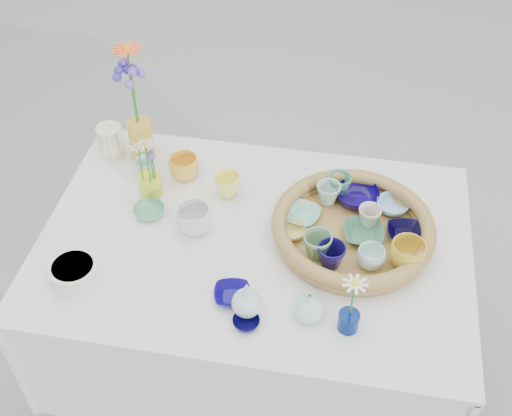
% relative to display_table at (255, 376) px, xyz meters
% --- Properties ---
extents(ground, '(80.00, 80.00, 0.00)m').
position_rel_display_table_xyz_m(ground, '(0.00, 0.00, 0.00)').
color(ground, '#A6A6A2').
extents(display_table, '(1.26, 0.86, 0.77)m').
position_rel_display_table_xyz_m(display_table, '(0.00, 0.00, 0.00)').
color(display_table, silver).
rests_on(display_table, ground).
extents(wicker_tray, '(0.47, 0.47, 0.08)m').
position_rel_display_table_xyz_m(wicker_tray, '(0.28, 0.05, 0.80)').
color(wicker_tray, brown).
rests_on(wicker_tray, display_table).
extents(tray_ceramic_0, '(0.15, 0.15, 0.04)m').
position_rel_display_table_xyz_m(tray_ceramic_0, '(0.28, 0.19, 0.80)').
color(tray_ceramic_0, '#0F0354').
rests_on(tray_ceramic_0, wicker_tray).
extents(tray_ceramic_1, '(0.12, 0.12, 0.03)m').
position_rel_display_table_xyz_m(tray_ceramic_1, '(0.43, 0.07, 0.80)').
color(tray_ceramic_1, black).
rests_on(tray_ceramic_1, wicker_tray).
extents(tray_ceramic_2, '(0.13, 0.13, 0.08)m').
position_rel_display_table_xyz_m(tray_ceramic_2, '(0.43, -0.04, 0.82)').
color(tray_ceramic_2, gold).
rests_on(tray_ceramic_2, wicker_tray).
extents(tray_ceramic_3, '(0.13, 0.13, 0.03)m').
position_rel_display_table_xyz_m(tray_ceramic_3, '(0.31, 0.05, 0.80)').
color(tray_ceramic_3, '#3A7152').
rests_on(tray_ceramic_3, wicker_tray).
extents(tray_ceramic_4, '(0.11, 0.11, 0.08)m').
position_rel_display_table_xyz_m(tray_ceramic_4, '(0.19, -0.05, 0.82)').
color(tray_ceramic_4, '#6B9E6B').
rests_on(tray_ceramic_4, wicker_tray).
extents(tray_ceramic_5, '(0.13, 0.13, 0.03)m').
position_rel_display_table_xyz_m(tray_ceramic_5, '(0.12, 0.09, 0.80)').
color(tray_ceramic_5, '#80C8B8').
rests_on(tray_ceramic_5, wicker_tray).
extents(tray_ceramic_6, '(0.08, 0.08, 0.07)m').
position_rel_display_table_xyz_m(tray_ceramic_6, '(0.20, 0.17, 0.82)').
color(tray_ceramic_6, '#AECCC4').
rests_on(tray_ceramic_6, wicker_tray).
extents(tray_ceramic_7, '(0.07, 0.07, 0.06)m').
position_rel_display_table_xyz_m(tray_ceramic_7, '(0.32, 0.10, 0.81)').
color(tray_ceramic_7, beige).
rests_on(tray_ceramic_7, wicker_tray).
extents(tray_ceramic_8, '(0.13, 0.13, 0.03)m').
position_rel_display_table_xyz_m(tray_ceramic_8, '(0.39, 0.17, 0.80)').
color(tray_ceramic_8, '#89C1E6').
rests_on(tray_ceramic_8, wicker_tray).
extents(tray_ceramic_9, '(0.09, 0.09, 0.07)m').
position_rel_display_table_xyz_m(tray_ceramic_9, '(0.23, -0.08, 0.82)').
color(tray_ceramic_9, '#100946').
rests_on(tray_ceramic_9, wicker_tray).
extents(tray_ceramic_10, '(0.09, 0.09, 0.03)m').
position_rel_display_table_xyz_m(tray_ceramic_10, '(0.11, 0.02, 0.80)').
color(tray_ceramic_10, '#E4CF61').
rests_on(tray_ceramic_10, wicker_tray).
extents(tray_ceramic_11, '(0.10, 0.10, 0.06)m').
position_rel_display_table_xyz_m(tray_ceramic_11, '(0.34, -0.06, 0.81)').
color(tray_ceramic_11, silver).
rests_on(tray_ceramic_11, wicker_tray).
extents(tray_ceramic_12, '(0.08, 0.08, 0.07)m').
position_rel_display_table_xyz_m(tray_ceramic_12, '(0.23, 0.22, 0.82)').
color(tray_ceramic_12, '#45996F').
rests_on(tray_ceramic_12, wicker_tray).
extents(loose_ceramic_0, '(0.11, 0.11, 0.08)m').
position_rel_display_table_xyz_m(loose_ceramic_0, '(-0.27, 0.23, 0.80)').
color(loose_ceramic_0, gold).
rests_on(loose_ceramic_0, display_table).
extents(loose_ceramic_1, '(0.09, 0.09, 0.08)m').
position_rel_display_table_xyz_m(loose_ceramic_1, '(-0.12, 0.17, 0.80)').
color(loose_ceramic_1, '#FEFA61').
rests_on(loose_ceramic_1, display_table).
extents(loose_ceramic_2, '(0.12, 0.12, 0.03)m').
position_rel_display_table_xyz_m(loose_ceramic_2, '(-0.33, 0.04, 0.78)').
color(loose_ceramic_2, '#58A675').
rests_on(loose_ceramic_2, display_table).
extents(loose_ceramic_3, '(0.14, 0.14, 0.08)m').
position_rel_display_table_xyz_m(loose_ceramic_3, '(-0.18, 0.00, 0.81)').
color(loose_ceramic_3, silver).
rests_on(loose_ceramic_3, display_table).
extents(loose_ceramic_4, '(0.11, 0.11, 0.02)m').
position_rel_display_table_xyz_m(loose_ceramic_4, '(-0.02, -0.23, 0.78)').
color(loose_ceramic_4, '#0D0567').
rests_on(loose_ceramic_4, display_table).
extents(loose_ceramic_5, '(0.07, 0.07, 0.06)m').
position_rel_display_table_xyz_m(loose_ceramic_5, '(-0.40, 0.22, 0.80)').
color(loose_ceramic_5, '#99D2CF').
rests_on(loose_ceramic_5, display_table).
extents(loose_ceramic_6, '(0.08, 0.08, 0.02)m').
position_rel_display_table_xyz_m(loose_ceramic_6, '(0.03, -0.31, 0.78)').
color(loose_ceramic_6, '#070438').
rests_on(loose_ceramic_6, display_table).
extents(fluted_bowl, '(0.17, 0.17, 0.07)m').
position_rel_display_table_xyz_m(fluted_bowl, '(-0.45, -0.25, 0.80)').
color(fluted_bowl, silver).
rests_on(fluted_bowl, display_table).
extents(bud_vase_paleblue, '(0.11, 0.11, 0.12)m').
position_rel_display_table_xyz_m(bud_vase_paleblue, '(0.03, -0.27, 0.83)').
color(bud_vase_paleblue, silver).
rests_on(bud_vase_paleblue, display_table).
extents(bud_vase_seafoam, '(0.09, 0.09, 0.09)m').
position_rel_display_table_xyz_m(bud_vase_seafoam, '(0.19, -0.25, 0.81)').
color(bud_vase_seafoam, '#ABE6C8').
rests_on(bud_vase_seafoam, display_table).
extents(bud_vase_cobalt, '(0.07, 0.07, 0.06)m').
position_rel_display_table_xyz_m(bud_vase_cobalt, '(0.29, -0.27, 0.79)').
color(bud_vase_cobalt, '#001656').
rests_on(bud_vase_cobalt, display_table).
extents(single_daisy, '(0.09, 0.09, 0.13)m').
position_rel_display_table_xyz_m(single_daisy, '(0.29, -0.26, 0.88)').
color(single_daisy, white).
rests_on(single_daisy, bud_vase_cobalt).
extents(tall_vase_yellow, '(0.10, 0.10, 0.15)m').
position_rel_display_table_xyz_m(tall_vase_yellow, '(-0.43, 0.30, 0.84)').
color(tall_vase_yellow, gold).
rests_on(tall_vase_yellow, display_table).
extents(gerbera, '(0.13, 0.13, 0.28)m').
position_rel_display_table_xyz_m(gerbera, '(-0.44, 0.31, 1.04)').
color(gerbera, '#FF612A').
rests_on(gerbera, tall_vase_yellow).
extents(hydrangea, '(0.08, 0.08, 0.25)m').
position_rel_display_table_xyz_m(hydrangea, '(-0.44, 0.30, 1.00)').
color(hydrangea, '#3C32A4').
rests_on(hydrangea, tall_vase_yellow).
extents(white_pitcher, '(0.12, 0.09, 0.11)m').
position_rel_display_table_xyz_m(white_pitcher, '(-0.54, 0.30, 0.82)').
color(white_pitcher, silver).
rests_on(white_pitcher, display_table).
extents(daisy_cup, '(0.09, 0.09, 0.08)m').
position_rel_display_table_xyz_m(daisy_cup, '(-0.35, 0.13, 0.80)').
color(daisy_cup, yellow).
rests_on(daisy_cup, display_table).
extents(daisy_posy, '(0.10, 0.10, 0.15)m').
position_rel_display_table_xyz_m(daisy_posy, '(-0.35, 0.12, 0.92)').
color(daisy_posy, silver).
rests_on(daisy_posy, daisy_cup).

